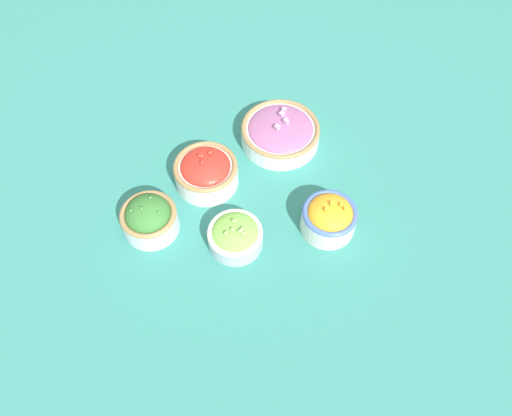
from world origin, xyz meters
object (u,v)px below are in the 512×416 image
at_px(bowl_red_onion, 280,132).
at_px(bowl_lettuce, 235,235).
at_px(bowl_broccoli, 149,218).
at_px(bowl_squash, 329,217).
at_px(bowl_cherry_tomatoes, 206,171).

xyz_separation_m(bowl_red_onion, bowl_lettuce, (0.26, 0.14, 0.00)).
relative_size(bowl_lettuce, bowl_broccoli, 0.97).
height_order(bowl_lettuce, bowl_squash, bowl_squash).
bearing_deg(bowl_cherry_tomatoes, bowl_lettuce, 71.66).
xyz_separation_m(bowl_red_onion, bowl_cherry_tomatoes, (0.20, -0.02, 0.01)).
distance_m(bowl_red_onion, bowl_cherry_tomatoes, 0.21).
relative_size(bowl_lettuce, bowl_cherry_tomatoes, 0.81).
relative_size(bowl_red_onion, bowl_cherry_tomatoes, 1.31).
bearing_deg(bowl_broccoli, bowl_lettuce, 126.79).
relative_size(bowl_squash, bowl_cherry_tomatoes, 0.81).
bearing_deg(bowl_squash, bowl_lettuce, -30.19).
bearing_deg(bowl_lettuce, bowl_cherry_tomatoes, -108.34).
xyz_separation_m(bowl_broccoli, bowl_cherry_tomatoes, (-0.16, -0.02, -0.00)).
relative_size(bowl_red_onion, bowl_lettuce, 1.62).
xyz_separation_m(bowl_red_onion, bowl_broccoli, (0.37, -0.00, 0.01)).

